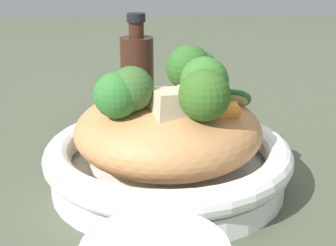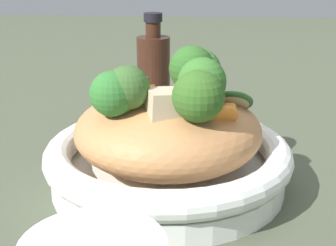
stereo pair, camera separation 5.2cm
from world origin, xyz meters
name	(u,v)px [view 1 (the left image)]	position (x,y,z in m)	size (l,w,h in m)	color
ground_plane	(168,185)	(0.00, 0.00, 0.00)	(3.00, 3.00, 0.00)	#464D3A
serving_bowl	(168,162)	(0.00, 0.00, 0.03)	(0.27, 0.27, 0.05)	white
noodle_heap	(168,130)	(0.00, 0.00, 0.07)	(0.20, 0.20, 0.09)	#B97E4C
broccoli_florets	(179,83)	(0.01, -0.01, 0.12)	(0.15, 0.15, 0.07)	#9FC271
carrot_coins	(174,101)	(0.01, -0.01, 0.10)	(0.15, 0.11, 0.04)	orange
zucchini_slices	(180,97)	(0.01, 0.00, 0.10)	(0.14, 0.06, 0.05)	beige
chicken_chunks	(174,100)	(0.01, -0.03, 0.11)	(0.11, 0.13, 0.03)	#CEB291
soy_sauce_bottle	(137,76)	(-0.04, 0.23, 0.07)	(0.05, 0.05, 0.16)	#381E14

